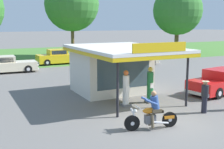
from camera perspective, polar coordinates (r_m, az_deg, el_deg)
ground_plane at (r=13.23m, az=9.15°, el=-8.94°), size 300.00×300.00×0.00m
grass_verge_strip at (r=41.02m, az=-16.05°, el=3.56°), size 120.00×24.00×0.01m
service_station_kiosk at (r=17.94m, az=0.32°, el=1.74°), size 4.91×7.12×3.37m
gas_pump_nearside at (r=15.24m, az=2.72°, el=-2.97°), size 0.44×0.44×1.87m
gas_pump_offside at (r=16.00m, az=7.39°, el=-2.30°), size 0.44×0.44×1.95m
motorcycle_with_rider at (r=12.09m, az=7.81°, el=-7.46°), size 2.27×0.76×1.58m
featured_classic_sedan at (r=19.60m, az=20.89°, el=-1.28°), size 5.71×2.65×1.47m
parked_car_back_row_far_left at (r=36.52m, az=8.07°, el=4.23°), size 5.29×2.65×1.53m
parked_car_second_row_spare at (r=30.44m, az=4.29°, el=3.15°), size 5.12×2.31×1.49m
parked_car_back_row_right at (r=27.18m, az=-20.16°, el=1.74°), size 5.54×2.16×1.46m
parked_car_back_row_left at (r=31.69m, az=-10.04°, el=3.32°), size 5.10×2.01×1.56m
bystander_leaning_by_kiosk at (r=14.71m, az=17.52°, el=-3.97°), size 0.34×0.34×1.57m
tree_oak_far_left at (r=44.41m, az=12.59°, el=12.02°), size 7.07×7.07×9.63m
tree_oak_far_right at (r=38.37m, az=-7.78°, el=13.35°), size 6.85×6.85×10.06m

